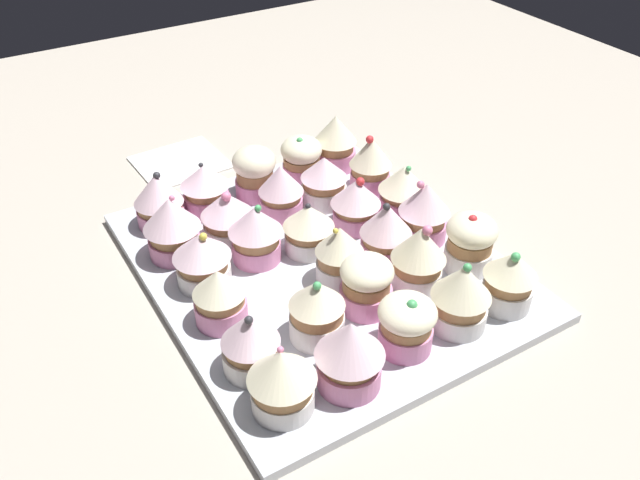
# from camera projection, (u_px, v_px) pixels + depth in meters

# --- Properties ---
(ground_plane) EXTENTS (1.80, 1.80, 0.03)m
(ground_plane) POSITION_uv_depth(u_px,v_px,m) (320.00, 278.00, 0.81)
(ground_plane) COLOR #B2A899
(baking_tray) EXTENTS (0.45, 0.39, 0.01)m
(baking_tray) POSITION_uv_depth(u_px,v_px,m) (320.00, 264.00, 0.80)
(baking_tray) COLOR silver
(baking_tray) RESTS_ON ground_plane
(cupcake_0) EXTENTS (0.06, 0.06, 0.08)m
(cupcake_0) POSITION_uv_depth(u_px,v_px,m) (159.00, 199.00, 0.83)
(cupcake_0) COLOR pink
(cupcake_0) RESTS_ON baking_tray
(cupcake_1) EXTENTS (0.07, 0.07, 0.08)m
(cupcake_1) POSITION_uv_depth(u_px,v_px,m) (172.00, 226.00, 0.78)
(cupcake_1) COLOR pink
(cupcake_1) RESTS_ON baking_tray
(cupcake_2) EXTENTS (0.07, 0.07, 0.07)m
(cupcake_2) POSITION_uv_depth(u_px,v_px,m) (202.00, 258.00, 0.74)
(cupcake_2) COLOR white
(cupcake_2) RESTS_ON baking_tray
(cupcake_3) EXTENTS (0.06, 0.06, 0.07)m
(cupcake_3) POSITION_uv_depth(u_px,v_px,m) (220.00, 296.00, 0.69)
(cupcake_3) COLOR pink
(cupcake_3) RESTS_ON baking_tray
(cupcake_4) EXTENTS (0.06, 0.06, 0.07)m
(cupcake_4) POSITION_uv_depth(u_px,v_px,m) (251.00, 342.00, 0.64)
(cupcake_4) COLOR white
(cupcake_4) RESTS_ON baking_tray
(cupcake_5) EXTENTS (0.06, 0.06, 0.07)m
(cupcake_5) POSITION_uv_depth(u_px,v_px,m) (282.00, 379.00, 0.60)
(cupcake_5) COLOR white
(cupcake_5) RESTS_ON baking_tray
(cupcake_6) EXTENTS (0.06, 0.06, 0.07)m
(cupcake_6) POSITION_uv_depth(u_px,v_px,m) (205.00, 188.00, 0.86)
(cupcake_6) COLOR pink
(cupcake_6) RESTS_ON baking_tray
(cupcake_7) EXTENTS (0.07, 0.07, 0.07)m
(cupcake_7) POSITION_uv_depth(u_px,v_px,m) (227.00, 216.00, 0.81)
(cupcake_7) COLOR white
(cupcake_7) RESTS_ON baking_tray
(cupcake_8) EXTENTS (0.06, 0.06, 0.08)m
(cupcake_8) POSITION_uv_depth(u_px,v_px,m) (256.00, 232.00, 0.78)
(cupcake_8) COLOR pink
(cupcake_8) RESTS_ON baking_tray
(cupcake_9) EXTENTS (0.06, 0.06, 0.08)m
(cupcake_9) POSITION_uv_depth(u_px,v_px,m) (317.00, 309.00, 0.67)
(cupcake_9) COLOR white
(cupcake_9) RESTS_ON baking_tray
(cupcake_10) EXTENTS (0.07, 0.07, 0.08)m
(cupcake_10) POSITION_uv_depth(u_px,v_px,m) (350.00, 353.00, 0.62)
(cupcake_10) COLOR pink
(cupcake_10) RESTS_ON baking_tray
(cupcake_11) EXTENTS (0.06, 0.06, 0.07)m
(cupcake_11) POSITION_uv_depth(u_px,v_px,m) (257.00, 170.00, 0.89)
(cupcake_11) COLOR pink
(cupcake_11) RESTS_ON baking_tray
(cupcake_12) EXTENTS (0.06, 0.06, 0.07)m
(cupcake_12) POSITION_uv_depth(u_px,v_px,m) (281.00, 191.00, 0.85)
(cupcake_12) COLOR pink
(cupcake_12) RESTS_ON baking_tray
(cupcake_13) EXTENTS (0.06, 0.06, 0.07)m
(cupcake_13) POSITION_uv_depth(u_px,v_px,m) (309.00, 227.00, 0.79)
(cupcake_13) COLOR white
(cupcake_13) RESTS_ON baking_tray
(cupcake_14) EXTENTS (0.05, 0.05, 0.08)m
(cupcake_14) POSITION_uv_depth(u_px,v_px,m) (336.00, 255.00, 0.74)
(cupcake_14) COLOR white
(cupcake_14) RESTS_ON baking_tray
(cupcake_15) EXTENTS (0.06, 0.06, 0.07)m
(cupcake_15) POSITION_uv_depth(u_px,v_px,m) (367.00, 283.00, 0.71)
(cupcake_15) COLOR pink
(cupcake_15) RESTS_ON baking_tray
(cupcake_16) EXTENTS (0.06, 0.06, 0.07)m
(cupcake_16) POSITION_uv_depth(u_px,v_px,m) (410.00, 322.00, 0.66)
(cupcake_16) COLOR pink
(cupcake_16) RESTS_ON baking_tray
(cupcake_17) EXTENTS (0.06, 0.06, 0.07)m
(cupcake_17) POSITION_uv_depth(u_px,v_px,m) (301.00, 158.00, 0.93)
(cupcake_17) COLOR pink
(cupcake_17) RESTS_ON baking_tray
(cupcake_18) EXTENTS (0.06, 0.06, 0.07)m
(cupcake_18) POSITION_uv_depth(u_px,v_px,m) (324.00, 180.00, 0.88)
(cupcake_18) COLOR white
(cupcake_18) RESTS_ON baking_tray
(cupcake_19) EXTENTS (0.06, 0.06, 0.07)m
(cupcake_19) POSITION_uv_depth(u_px,v_px,m) (356.00, 202.00, 0.83)
(cupcake_19) COLOR pink
(cupcake_19) RESTS_ON baking_tray
(cupcake_20) EXTENTS (0.06, 0.06, 0.08)m
(cupcake_20) POSITION_uv_depth(u_px,v_px,m) (386.00, 230.00, 0.78)
(cupcake_20) COLOR pink
(cupcake_20) RESTS_ON baking_tray
(cupcake_21) EXTENTS (0.06, 0.06, 0.08)m
(cupcake_21) POSITION_uv_depth(u_px,v_px,m) (419.00, 256.00, 0.73)
(cupcake_21) COLOR white
(cupcake_21) RESTS_ON baking_tray
(cupcake_22) EXTENTS (0.06, 0.06, 0.08)m
(cupcake_22) POSITION_uv_depth(u_px,v_px,m) (461.00, 295.00, 0.68)
(cupcake_22) COLOR white
(cupcake_22) RESTS_ON baking_tray
(cupcake_23) EXTENTS (0.06, 0.06, 0.08)m
(cupcake_23) POSITION_uv_depth(u_px,v_px,m) (335.00, 141.00, 0.95)
(cupcake_23) COLOR pink
(cupcake_23) RESTS_ON baking_tray
(cupcake_24) EXTENTS (0.06, 0.06, 0.08)m
(cupcake_24) POSITION_uv_depth(u_px,v_px,m) (371.00, 163.00, 0.90)
(cupcake_24) COLOR pink
(cupcake_24) RESTS_ON baking_tray
(cupcake_25) EXTENTS (0.06, 0.06, 0.07)m
(cupcake_25) POSITION_uv_depth(u_px,v_px,m) (403.00, 189.00, 0.86)
(cupcake_25) COLOR pink
(cupcake_25) RESTS_ON baking_tray
(cupcake_26) EXTENTS (0.06, 0.06, 0.08)m
(cupcake_26) POSITION_uv_depth(u_px,v_px,m) (424.00, 210.00, 0.81)
(cupcake_26) COLOR pink
(cupcake_26) RESTS_ON baking_tray
(cupcake_27) EXTENTS (0.06, 0.06, 0.08)m
(cupcake_27) POSITION_uv_depth(u_px,v_px,m) (470.00, 242.00, 0.76)
(cupcake_27) COLOR white
(cupcake_27) RESTS_ON baking_tray
(cupcake_28) EXTENTS (0.06, 0.06, 0.07)m
(cupcake_28) POSITION_uv_depth(u_px,v_px,m) (510.00, 279.00, 0.71)
(cupcake_28) COLOR white
(cupcake_28) RESTS_ON baking_tray
(napkin) EXTENTS (0.12, 0.13, 0.01)m
(napkin) POSITION_uv_depth(u_px,v_px,m) (180.00, 162.00, 1.00)
(napkin) COLOR white
(napkin) RESTS_ON ground_plane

